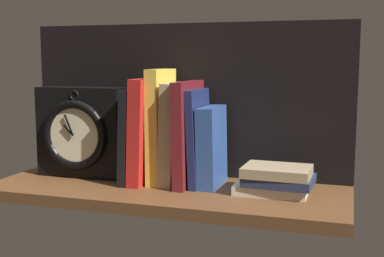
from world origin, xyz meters
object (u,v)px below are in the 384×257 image
at_px(book_black_skeptic, 137,135).
at_px(book_tan_shortstories, 175,133).
at_px(book_maroon_dawkins, 189,133).
at_px(book_stack_side, 276,180).
at_px(book_navy_bierce, 199,137).
at_px(framed_clock, 81,132).
at_px(book_blue_modern, 212,146).
at_px(book_yellow_seinlanguage, 161,126).
at_px(book_red_requiem, 148,130).

distance_m(book_black_skeptic, book_tan_shortstories, 0.09).
distance_m(book_maroon_dawkins, book_stack_side, 0.22).
xyz_separation_m(book_black_skeptic, book_navy_bierce, (0.15, 0.00, 0.00)).
relative_size(book_tan_shortstories, framed_clock, 1.06).
xyz_separation_m(book_blue_modern, framed_clock, (-0.32, -0.01, 0.02)).
height_order(book_navy_bierce, framed_clock, same).
distance_m(book_maroon_dawkins, book_blue_modern, 0.06).
distance_m(book_blue_modern, book_stack_side, 0.16).
height_order(framed_clock, book_stack_side, framed_clock).
bearing_deg(book_blue_modern, book_navy_bierce, 180.00).
relative_size(book_black_skeptic, book_blue_modern, 1.20).
relative_size(book_tan_shortstories, book_maroon_dawkins, 0.98).
bearing_deg(framed_clock, book_yellow_seinlanguage, 2.98).
height_order(book_black_skeptic, book_yellow_seinlanguage, book_yellow_seinlanguage).
bearing_deg(book_blue_modern, framed_clock, -178.13).
xyz_separation_m(book_navy_bierce, framed_clock, (-0.29, -0.01, -0.00)).
xyz_separation_m(book_maroon_dawkins, book_stack_side, (0.20, -0.03, -0.09)).
height_order(book_maroon_dawkins, book_blue_modern, book_maroon_dawkins).
distance_m(book_red_requiem, book_maroon_dawkins, 0.10).
bearing_deg(book_yellow_seinlanguage, book_blue_modern, 0.00).
xyz_separation_m(book_yellow_seinlanguage, book_maroon_dawkins, (0.07, -0.00, -0.01)).
distance_m(book_red_requiem, book_stack_side, 0.31).
relative_size(book_maroon_dawkins, book_stack_side, 1.41).
bearing_deg(book_stack_side, book_red_requiem, 174.57).
bearing_deg(book_maroon_dawkins, book_navy_bierce, 0.00).
bearing_deg(book_maroon_dawkins, book_stack_side, -8.07).
bearing_deg(book_navy_bierce, book_blue_modern, 0.00).
xyz_separation_m(book_black_skeptic, book_stack_side, (0.33, -0.03, -0.08)).
distance_m(book_red_requiem, book_blue_modern, 0.16).
height_order(book_tan_shortstories, book_maroon_dawkins, book_maroon_dawkins).
distance_m(book_maroon_dawkins, framed_clock, 0.27).
distance_m(book_maroon_dawkins, book_navy_bierce, 0.03).
bearing_deg(book_tan_shortstories, book_maroon_dawkins, -0.00).
xyz_separation_m(book_blue_modern, book_stack_side, (0.15, -0.03, -0.06)).
bearing_deg(book_black_skeptic, book_red_requiem, 0.00).
xyz_separation_m(book_red_requiem, book_navy_bierce, (0.12, 0.00, -0.01)).
distance_m(book_navy_bierce, book_stack_side, 0.20).
xyz_separation_m(framed_clock, book_stack_side, (0.47, -0.02, -0.08)).
xyz_separation_m(book_yellow_seinlanguage, book_tan_shortstories, (0.03, 0.00, -0.02)).
bearing_deg(book_red_requiem, book_maroon_dawkins, -0.00).
bearing_deg(book_navy_bierce, book_maroon_dawkins, -180.00).
distance_m(book_red_requiem, book_tan_shortstories, 0.07).
distance_m(book_black_skeptic, book_blue_modern, 0.18).
height_order(book_tan_shortstories, book_blue_modern, book_tan_shortstories).
bearing_deg(book_red_requiem, book_black_skeptic, 180.00).
bearing_deg(book_tan_shortstories, book_black_skeptic, 180.00).
xyz_separation_m(book_black_skeptic, book_red_requiem, (0.03, 0.00, 0.01)).
relative_size(book_maroon_dawkins, framed_clock, 1.08).
relative_size(book_black_skeptic, book_stack_side, 1.30).
height_order(book_red_requiem, book_yellow_seinlanguage, book_yellow_seinlanguage).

